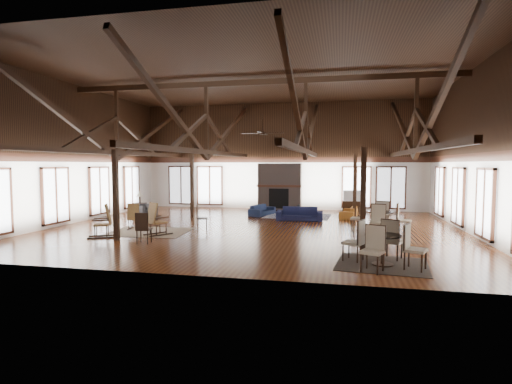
% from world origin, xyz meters
% --- Properties ---
extents(floor, '(16.00, 16.00, 0.00)m').
position_xyz_m(floor, '(0.00, 0.00, 0.00)').
color(floor, '#603014').
rests_on(floor, ground).
extents(ceiling, '(16.00, 14.00, 0.02)m').
position_xyz_m(ceiling, '(0.00, 0.00, 6.00)').
color(ceiling, black).
rests_on(ceiling, wall_back).
extents(wall_back, '(16.00, 0.02, 6.00)m').
position_xyz_m(wall_back, '(0.00, 7.00, 3.00)').
color(wall_back, white).
rests_on(wall_back, floor).
extents(wall_front, '(16.00, 0.02, 6.00)m').
position_xyz_m(wall_front, '(0.00, -7.00, 3.00)').
color(wall_front, white).
rests_on(wall_front, floor).
extents(wall_left, '(0.02, 14.00, 6.00)m').
position_xyz_m(wall_left, '(-8.00, 0.00, 3.00)').
color(wall_left, white).
rests_on(wall_left, floor).
extents(wall_right, '(0.02, 14.00, 6.00)m').
position_xyz_m(wall_right, '(8.00, 0.00, 3.00)').
color(wall_right, white).
rests_on(wall_right, floor).
extents(roof_truss, '(15.60, 14.07, 3.14)m').
position_xyz_m(roof_truss, '(0.00, 0.00, 4.03)').
color(roof_truss, black).
rests_on(roof_truss, wall_back).
extents(post_grid, '(8.16, 7.16, 3.05)m').
position_xyz_m(post_grid, '(0.00, 0.00, 1.52)').
color(post_grid, black).
rests_on(post_grid, floor).
extents(fireplace, '(2.50, 0.69, 2.60)m').
position_xyz_m(fireplace, '(0.00, 6.67, 1.29)').
color(fireplace, brown).
rests_on(fireplace, floor).
extents(ceiling_fan, '(1.60, 1.60, 0.75)m').
position_xyz_m(ceiling_fan, '(0.50, -1.00, 3.73)').
color(ceiling_fan, black).
rests_on(ceiling_fan, roof_truss).
extents(sofa_navy_front, '(2.11, 0.90, 0.61)m').
position_xyz_m(sofa_navy_front, '(1.55, 2.51, 0.30)').
color(sofa_navy_front, '#15183A').
rests_on(sofa_navy_front, floor).
extents(sofa_navy_left, '(1.87, 1.17, 0.51)m').
position_xyz_m(sofa_navy_left, '(-0.50, 4.09, 0.25)').
color(sofa_navy_left, '#182343').
rests_on(sofa_navy_left, floor).
extents(sofa_orange, '(1.83, 0.93, 0.51)m').
position_xyz_m(sofa_orange, '(3.74, 4.03, 0.26)').
color(sofa_orange, '#93551C').
rests_on(sofa_orange, floor).
extents(coffee_table, '(1.28, 0.73, 0.47)m').
position_xyz_m(coffee_table, '(1.45, 3.88, 0.41)').
color(coffee_table, brown).
rests_on(coffee_table, floor).
extents(vase, '(0.19, 0.19, 0.17)m').
position_xyz_m(vase, '(1.36, 3.95, 0.55)').
color(vase, '#B2B2B2').
rests_on(vase, coffee_table).
extents(armchair, '(1.22, 1.15, 0.64)m').
position_xyz_m(armchair, '(-5.78, 1.84, 0.32)').
color(armchair, '#2E2E30').
rests_on(armchair, floor).
extents(side_table_lamp, '(0.49, 0.49, 1.24)m').
position_xyz_m(side_table_lamp, '(-6.36, 2.51, 0.47)').
color(side_table_lamp, black).
rests_on(side_table_lamp, floor).
extents(rocking_chair_a, '(0.62, 0.88, 1.03)m').
position_xyz_m(rocking_chair_a, '(-4.59, -1.29, 0.48)').
color(rocking_chair_a, olive).
rests_on(rocking_chair_a, floor).
extents(rocking_chair_b, '(0.93, 1.04, 1.19)m').
position_xyz_m(rocking_chair_b, '(-3.15, -2.37, 0.56)').
color(rocking_chair_b, olive).
rests_on(rocking_chair_b, floor).
extents(rocking_chair_c, '(1.03, 0.83, 1.17)m').
position_xyz_m(rocking_chair_c, '(-4.70, -3.10, 0.55)').
color(rocking_chair_c, olive).
rests_on(rocking_chair_c, floor).
extents(side_chair_a, '(0.52, 0.52, 0.98)m').
position_xyz_m(side_chair_a, '(-2.02, -0.83, 0.57)').
color(side_chair_a, black).
rests_on(side_chair_a, floor).
extents(side_chair_b, '(0.48, 0.48, 1.02)m').
position_xyz_m(side_chair_b, '(-2.83, -3.88, 0.59)').
color(side_chair_b, black).
rests_on(side_chair_b, floor).
extents(cafe_table_near, '(2.10, 2.10, 1.09)m').
position_xyz_m(cafe_table_near, '(4.42, -5.11, 0.55)').
color(cafe_table_near, black).
rests_on(cafe_table_near, floor).
extents(cafe_table_far, '(2.22, 2.22, 1.13)m').
position_xyz_m(cafe_table_far, '(4.81, -0.24, 0.57)').
color(cafe_table_far, black).
rests_on(cafe_table_far, floor).
extents(cup_near, '(0.17, 0.17, 0.10)m').
position_xyz_m(cup_near, '(4.39, -5.12, 0.84)').
color(cup_near, '#B2B2B2').
rests_on(cup_near, cafe_table_near).
extents(cup_far, '(0.14, 0.14, 0.09)m').
position_xyz_m(cup_far, '(4.73, -0.15, 0.86)').
color(cup_far, '#B2B2B2').
rests_on(cup_far, cafe_table_far).
extents(tv_console, '(1.10, 0.41, 0.55)m').
position_xyz_m(tv_console, '(4.03, 6.75, 0.27)').
color(tv_console, black).
rests_on(tv_console, floor).
extents(television, '(1.04, 0.26, 0.59)m').
position_xyz_m(television, '(4.01, 6.75, 0.85)').
color(television, '#B2B2B2').
rests_on(television, tv_console).
extents(rug_tan, '(3.03, 2.46, 0.01)m').
position_xyz_m(rug_tan, '(-3.71, -1.76, 0.01)').
color(rug_tan, tan).
rests_on(rug_tan, floor).
extents(rug_navy, '(3.24, 2.51, 0.01)m').
position_xyz_m(rug_navy, '(1.31, 4.02, 0.01)').
color(rug_navy, '#181C44').
rests_on(rug_navy, floor).
extents(rug_dark, '(2.46, 2.28, 0.01)m').
position_xyz_m(rug_dark, '(4.42, -5.02, 0.01)').
color(rug_dark, black).
rests_on(rug_dark, floor).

